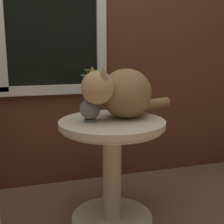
# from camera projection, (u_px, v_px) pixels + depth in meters

# --- Properties ---
(back_wall) EXTENTS (4.00, 0.07, 2.60)m
(back_wall) POSITION_uv_depth(u_px,v_px,m) (68.00, 14.00, 2.22)
(back_wall) COLOR #562D1E
(back_wall) RESTS_ON ground_plane
(wicker_side_table) EXTENTS (0.62, 0.62, 0.64)m
(wicker_side_table) POSITION_uv_depth(u_px,v_px,m) (112.00, 154.00, 1.81)
(wicker_side_table) COLOR beige
(wicker_side_table) RESTS_ON ground_plane
(cat) EXTENTS (0.63, 0.39, 0.32)m
(cat) POSITION_uv_depth(u_px,v_px,m) (122.00, 93.00, 1.78)
(cat) COLOR olive
(cat) RESTS_ON wicker_side_table
(pewter_vase_with_ivy) EXTENTS (0.12, 0.12, 0.29)m
(pewter_vase_with_ivy) POSITION_uv_depth(u_px,v_px,m) (90.00, 105.00, 1.73)
(pewter_vase_with_ivy) COLOR slate
(pewter_vase_with_ivy) RESTS_ON wicker_side_table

